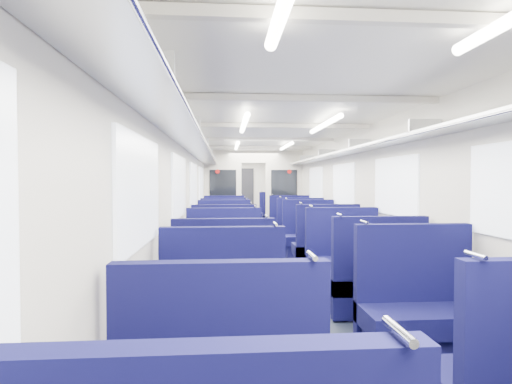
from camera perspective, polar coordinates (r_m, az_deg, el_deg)
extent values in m
cube|color=black|center=(8.18, 1.42, -8.91)|extent=(2.80, 18.00, 0.01)
cube|color=silver|center=(8.08, 1.44, 7.70)|extent=(2.80, 18.00, 0.01)
cube|color=beige|center=(8.03, -8.56, -0.68)|extent=(0.02, 18.00, 2.35)
cube|color=#111038|center=(8.10, -8.43, -6.52)|extent=(0.03, 17.90, 0.70)
cube|color=beige|center=(8.30, 11.09, -0.61)|extent=(0.02, 18.00, 2.35)
cube|color=#111038|center=(8.37, 10.96, -6.26)|extent=(0.03, 17.90, 0.70)
cube|color=beige|center=(17.02, -1.61, 0.55)|extent=(2.80, 0.02, 2.35)
cube|color=#B2B5BA|center=(8.02, -7.30, 5.01)|extent=(0.34, 17.40, 0.04)
cylinder|color=silver|center=(8.01, -6.01, 4.87)|extent=(0.02, 17.40, 0.02)
cube|color=#B2B5BA|center=(2.11, -16.13, 16.76)|extent=(0.34, 0.03, 0.14)
cube|color=#B2B5BA|center=(4.06, -10.27, 9.45)|extent=(0.34, 0.03, 0.14)
cube|color=#B2B5BA|center=(6.04, -8.29, 6.88)|extent=(0.34, 0.03, 0.14)
cube|color=#B2B5BA|center=(8.03, -7.30, 5.58)|extent=(0.34, 0.03, 0.14)
cube|color=#B2B5BA|center=(10.02, -6.71, 4.79)|extent=(0.34, 0.03, 0.14)
cube|color=#B2B5BA|center=(12.02, -6.31, 4.26)|extent=(0.34, 0.03, 0.14)
cube|color=#B2B5BA|center=(14.02, -6.03, 3.89)|extent=(0.34, 0.03, 0.14)
cube|color=#B2B5BA|center=(16.01, -5.82, 3.61)|extent=(0.34, 0.03, 0.14)
cube|color=#B2B5BA|center=(8.27, 9.91, 4.90)|extent=(0.34, 17.40, 0.04)
cylinder|color=silver|center=(8.22, 8.69, 4.78)|extent=(0.02, 17.40, 0.02)
cube|color=#B2B5BA|center=(4.52, 22.64, 8.55)|extent=(0.34, 0.03, 0.14)
cube|color=#B2B5BA|center=(6.36, 14.38, 6.58)|extent=(0.34, 0.03, 0.14)
cube|color=#B2B5BA|center=(8.27, 9.91, 5.45)|extent=(0.34, 0.03, 0.14)
cube|color=#B2B5BA|center=(10.22, 7.14, 4.73)|extent=(0.34, 0.03, 0.14)
cube|color=#B2B5BA|center=(12.18, 5.27, 4.23)|extent=(0.34, 0.03, 0.14)
cube|color=#B2B5BA|center=(14.16, 3.91, 3.87)|extent=(0.34, 0.03, 0.14)
cube|color=#B2B5BA|center=(16.14, 2.89, 3.60)|extent=(0.34, 0.03, 0.14)
cube|color=white|center=(2.86, -15.89, 0.05)|extent=(0.02, 1.30, 0.75)
cube|color=white|center=(5.13, -10.74, 0.76)|extent=(0.02, 1.30, 0.75)
cube|color=white|center=(7.42, -8.76, 1.03)|extent=(0.02, 1.30, 0.75)
cube|color=white|center=(9.72, -7.71, 1.17)|extent=(0.02, 1.30, 0.75)
cube|color=white|center=(12.51, -6.96, 1.27)|extent=(0.02, 1.30, 0.75)
cube|color=white|center=(14.81, -6.55, 1.33)|extent=(0.02, 1.30, 0.75)
cube|color=white|center=(5.55, 18.89, 0.76)|extent=(0.02, 1.30, 0.75)
cube|color=white|center=(7.72, 12.14, 1.03)|extent=(0.02, 1.30, 0.75)
cube|color=white|center=(9.94, 8.38, 1.18)|extent=(0.02, 1.30, 0.75)
cube|color=white|center=(12.69, 5.59, 1.28)|extent=(0.02, 1.30, 0.75)
cube|color=white|center=(14.96, 4.08, 1.34)|extent=(0.02, 1.30, 0.75)
cube|color=beige|center=(2.30, 17.86, 22.25)|extent=(2.70, 0.06, 0.06)
cube|color=beige|center=(4.16, 7.12, 12.91)|extent=(2.70, 0.06, 0.06)
cube|color=beige|center=(6.11, 3.35, 9.29)|extent=(2.70, 0.06, 0.06)
cube|color=beige|center=(8.08, 1.43, 7.41)|extent=(2.70, 0.06, 0.06)
cube|color=beige|center=(10.06, 0.28, 6.27)|extent=(2.70, 0.06, 0.06)
cube|color=beige|center=(12.05, -0.49, 5.50)|extent=(2.70, 0.06, 0.06)
cube|color=beige|center=(14.05, -1.03, 4.95)|extent=(2.70, 0.06, 0.06)
cube|color=beige|center=(16.04, -1.45, 4.54)|extent=(2.70, 0.06, 0.06)
cylinder|color=white|center=(5.56, -1.66, 9.53)|extent=(0.07, 1.60, 0.07)
cylinder|color=white|center=(9.03, -2.70, 6.48)|extent=(0.07, 1.60, 0.07)
cylinder|color=white|center=(13.52, -3.25, 4.87)|extent=(0.07, 1.60, 0.07)
cylinder|color=white|center=(5.72, 9.57, 9.29)|extent=(0.07, 1.60, 0.07)
cylinder|color=white|center=(9.13, 4.26, 6.43)|extent=(0.07, 1.60, 0.07)
cylinder|color=white|center=(13.59, 1.41, 4.85)|extent=(0.07, 1.60, 0.07)
cube|color=black|center=(16.97, -1.60, -0.04)|extent=(0.75, 0.06, 2.00)
cube|color=beige|center=(11.58, -4.67, 0.04)|extent=(1.05, 0.08, 2.35)
cube|color=black|center=(11.53, -4.67, 1.15)|extent=(0.76, 0.02, 0.80)
cylinder|color=#AF0C0B|center=(11.53, -5.42, 2.89)|extent=(0.12, 0.01, 0.12)
cube|color=beige|center=(11.70, 3.93, 0.06)|extent=(1.05, 0.08, 2.35)
cube|color=black|center=(11.65, 3.97, 1.16)|extent=(0.76, 0.02, 0.80)
cylinder|color=#AF0C0B|center=(11.67, 4.71, 2.87)|extent=(0.12, 0.01, 0.12)
cube|color=beige|center=(11.63, -0.35, 4.98)|extent=(0.70, 0.08, 0.35)
cylinder|color=silver|center=(1.08, 19.45, -17.94)|extent=(0.02, 0.16, 0.02)
cube|color=#0E0E43|center=(2.12, -4.95, -24.34)|extent=(1.03, 0.10, 1.10)
cylinder|color=silver|center=(1.98, 7.86, -8.84)|extent=(0.02, 0.16, 0.02)
cylinder|color=silver|center=(2.24, 28.48, -7.80)|extent=(0.02, 0.16, 0.02)
cube|color=#0E0E43|center=(3.31, -4.70, -18.57)|extent=(1.03, 0.54, 0.18)
cube|color=#0E0E38|center=(3.39, -4.69, -22.06)|extent=(0.95, 0.43, 0.26)
cube|color=#0E0E43|center=(3.46, -4.69, -13.95)|extent=(1.03, 0.10, 1.10)
cylinder|color=silver|center=(3.37, 2.73, -4.49)|extent=(0.02, 0.16, 0.02)
cube|color=#0E0E43|center=(3.77, 22.56, -16.13)|extent=(1.03, 0.54, 0.18)
cube|color=#0E0E38|center=(3.85, 22.52, -19.26)|extent=(0.95, 0.43, 0.26)
cube|color=#0E0E43|center=(3.91, 21.10, -12.22)|extent=(1.03, 0.10, 1.10)
cylinder|color=silver|center=(3.65, 14.98, -4.08)|extent=(0.02, 0.16, 0.02)
cube|color=#0E0E43|center=(4.43, -4.60, -13.33)|extent=(1.03, 0.54, 0.18)
cube|color=#0E0E38|center=(4.49, -4.60, -16.05)|extent=(0.95, 0.43, 0.26)
cube|color=#0E0E43|center=(4.16, -4.62, -11.24)|extent=(1.03, 0.10, 1.10)
cylinder|color=silver|center=(4.10, 1.47, -3.40)|extent=(0.02, 0.16, 0.02)
cube|color=#0E0E43|center=(4.83, 15.98, -12.12)|extent=(1.03, 0.54, 0.18)
cube|color=#0E0E38|center=(4.89, 15.96, -14.63)|extent=(0.95, 0.43, 0.26)
cube|color=#0E0E43|center=(4.58, 16.97, -10.12)|extent=(1.03, 0.10, 1.10)
cylinder|color=silver|center=(4.36, 11.69, -3.13)|extent=(0.02, 0.16, 0.02)
cube|color=#0E0E43|center=(5.53, -4.55, -10.30)|extent=(1.03, 0.54, 0.18)
cube|color=#0E0E38|center=(5.58, -4.54, -12.51)|extent=(0.95, 0.43, 0.26)
cube|color=#0E0E43|center=(5.71, -4.54, -7.72)|extent=(1.03, 0.10, 1.10)
cylinder|color=silver|center=(5.66, -0.14, -2.01)|extent=(0.02, 0.16, 0.02)
cube|color=#0E0E43|center=(5.74, 12.53, -9.90)|extent=(1.03, 0.54, 0.18)
cube|color=#0E0E38|center=(5.79, 12.52, -12.04)|extent=(0.95, 0.43, 0.26)
cube|color=#0E0E43|center=(5.91, 11.92, -7.44)|extent=(1.03, 0.10, 1.10)
cylinder|color=silver|center=(5.74, 7.77, -1.98)|extent=(0.02, 0.16, 0.02)
cube|color=#0E0E43|center=(6.72, -4.51, -8.17)|extent=(1.03, 0.54, 0.18)
cube|color=#0E0E38|center=(6.76, -4.50, -10.01)|extent=(0.95, 0.43, 0.26)
cube|color=#0E0E43|center=(6.47, -4.52, -6.62)|extent=(1.03, 0.10, 1.10)
cylinder|color=silver|center=(6.42, -0.64, -1.58)|extent=(0.02, 0.16, 0.02)
cube|color=#0E0E43|center=(6.88, 9.58, -7.95)|extent=(1.03, 0.54, 0.18)
cube|color=#0E0E38|center=(6.92, 9.58, -9.75)|extent=(0.95, 0.43, 0.26)
cube|color=#0E0E43|center=(6.64, 10.05, -6.43)|extent=(1.03, 0.10, 1.10)
cylinder|color=silver|center=(6.49, 6.35, -1.56)|extent=(0.02, 0.16, 0.02)
cube|color=#0E0E43|center=(7.82, -4.48, -6.78)|extent=(1.03, 0.54, 0.18)
cube|color=#0E0E38|center=(7.86, -4.48, -8.37)|extent=(0.95, 0.43, 0.26)
cube|color=#0E0E43|center=(8.01, -4.48, -5.02)|extent=(1.03, 0.10, 1.10)
cylinder|color=silver|center=(7.98, -1.36, -0.95)|extent=(0.02, 0.16, 0.02)
cube|color=#0E0E43|center=(7.97, 7.62, -6.63)|extent=(1.03, 0.54, 0.18)
cube|color=#0E0E38|center=(8.00, 7.61, -8.19)|extent=(0.95, 0.43, 0.26)
cube|color=#0E0E43|center=(8.15, 7.31, -4.91)|extent=(1.03, 0.10, 1.10)
cylinder|color=silver|center=(8.03, 4.28, -0.94)|extent=(0.02, 0.16, 0.02)
cube|color=#0E0E43|center=(9.05, -4.46, -5.63)|extent=(1.03, 0.54, 0.18)
cube|color=#0E0E38|center=(9.08, -4.46, -7.01)|extent=(0.95, 0.43, 0.26)
cube|color=#0E0E43|center=(8.81, -4.47, -4.42)|extent=(1.03, 0.10, 1.10)
cylinder|color=silver|center=(8.78, -1.63, -0.72)|extent=(0.02, 0.16, 0.02)
cube|color=#0E0E43|center=(9.21, 5.97, -5.51)|extent=(1.03, 0.54, 0.18)
cube|color=#0E0E38|center=(9.24, 5.97, -6.87)|extent=(0.95, 0.43, 0.26)
cube|color=#0E0E43|center=(8.97, 6.23, -4.32)|extent=(1.03, 0.10, 1.10)
cylinder|color=silver|center=(8.86, 3.47, -0.70)|extent=(0.02, 0.16, 0.02)
cube|color=#0E0E43|center=(10.08, -4.45, -4.89)|extent=(1.03, 0.54, 0.18)
cube|color=#0E0E38|center=(10.11, -4.45, -6.13)|extent=(0.95, 0.43, 0.26)
cube|color=#0E0E43|center=(10.28, -4.45, -3.55)|extent=(1.03, 0.10, 1.10)
cylinder|color=silver|center=(10.25, -2.02, -0.38)|extent=(0.02, 0.16, 0.02)
cube|color=#0E0E43|center=(10.27, 4.88, -4.77)|extent=(1.03, 0.54, 0.18)
cube|color=#0E0E38|center=(10.30, 4.88, -5.98)|extent=(0.95, 0.43, 0.26)
cube|color=#0E0E43|center=(10.47, 4.69, -3.46)|extent=(1.03, 0.10, 1.10)
cylinder|color=silver|center=(10.37, 2.32, -0.36)|extent=(0.02, 0.16, 0.02)
cube|color=#0E0E43|center=(12.37, -4.43, -3.68)|extent=(1.03, 0.54, 0.18)
cube|color=#0E0E38|center=(12.39, -4.43, -4.69)|extent=(0.95, 0.43, 0.26)
cube|color=#0E0E43|center=(12.13, -4.43, -2.76)|extent=(1.03, 0.10, 1.10)
cylinder|color=silver|center=(12.11, -2.38, -0.07)|extent=(0.02, 0.16, 0.02)
cube|color=#0E0E43|center=(12.37, 3.30, -3.67)|extent=(1.03, 0.54, 0.18)
cube|color=#0E0E38|center=(12.39, 3.30, -4.69)|extent=(0.95, 0.43, 0.26)
cube|color=#0E0E43|center=(12.14, 3.44, -2.76)|extent=(1.03, 0.10, 1.10)
cylinder|color=silver|center=(12.06, 1.39, -0.08)|extent=(0.02, 0.16, 0.02)
cube|color=#0E0E43|center=(13.33, -4.42, -3.30)|extent=(1.03, 0.54, 0.18)
cube|color=#0E0E38|center=(13.35, -4.42, -4.24)|extent=(0.95, 0.43, 0.26)
cube|color=#0E0E43|center=(13.53, -4.42, -2.31)|extent=(1.03, 0.10, 1.10)
cylinder|color=silver|center=(13.51, -2.58, 0.10)|extent=(0.02, 0.16, 0.02)
cube|color=#0E0E43|center=(13.28, 2.77, -3.31)|extent=(1.03, 0.54, 0.18)
cube|color=#0E0E38|center=(13.30, 2.77, -4.26)|extent=(0.95, 0.43, 0.26)
cube|color=#0E0E43|center=(13.48, 2.65, -2.32)|extent=(1.03, 0.10, 1.10)
cylinder|color=silver|center=(13.41, 0.81, 0.09)|extent=(0.02, 0.16, 0.02)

